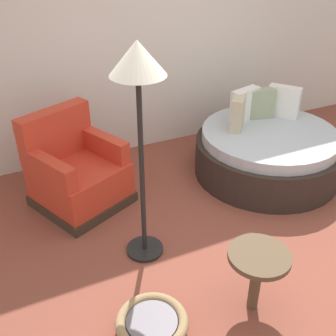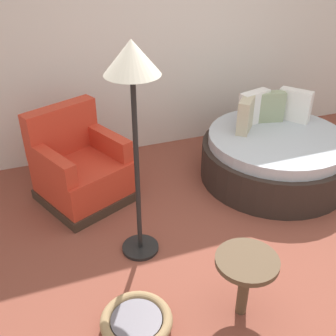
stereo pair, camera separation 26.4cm
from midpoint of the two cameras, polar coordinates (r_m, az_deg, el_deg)
name	(u,v)px [view 2 (the right image)]	position (r m, az deg, el deg)	size (l,w,h in m)	color
ground_plane	(250,252)	(3.75, 13.41, -11.41)	(8.00, 8.00, 0.02)	brown
back_wall	(163,16)	(4.88, 0.96, 20.47)	(8.00, 0.12, 3.14)	silver
round_daybed	(274,155)	(4.68, 16.18, 1.76)	(1.61, 1.61, 0.89)	#2D231E
red_armchair	(80,169)	(4.19, -10.41, -0.24)	(1.05, 1.05, 0.94)	#38281E
pet_basket	(137,323)	(3.05, -1.77, -20.81)	(0.51, 0.51, 0.13)	#9E7F56
side_table	(246,269)	(2.97, 13.42, -13.61)	(0.44, 0.44, 0.52)	brown
floor_lamp	(133,81)	(2.87, -2.26, 11.94)	(0.40, 0.40, 1.82)	black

